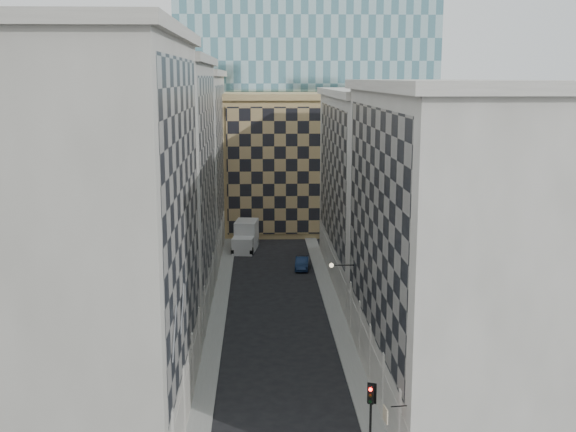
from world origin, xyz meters
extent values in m
cube|color=gray|center=(-5.25, 30.00, 0.07)|extent=(1.50, 100.00, 0.15)
cube|color=gray|center=(5.25, 30.00, 0.07)|extent=(1.50, 100.00, 0.15)
cube|color=#9E998E|center=(-11.00, 11.00, 11.50)|extent=(10.00, 22.00, 23.00)
cube|color=gray|center=(-6.12, 11.00, 13.00)|extent=(0.25, 19.36, 18.00)
cube|color=#9E998E|center=(-6.20, 11.00, 1.60)|extent=(0.45, 21.12, 3.20)
cube|color=#9E998E|center=(-11.00, 11.00, 23.35)|extent=(10.80, 22.80, 0.70)
cylinder|color=#9E998E|center=(-6.35, 8.25, 2.20)|extent=(0.90, 0.90, 4.40)
cylinder|color=#9E998E|center=(-6.35, 13.75, 2.20)|extent=(0.90, 0.90, 4.40)
cylinder|color=#9E998E|center=(-6.35, 19.25, 2.20)|extent=(0.90, 0.90, 4.40)
cube|color=#98968D|center=(-11.00, 33.00, 11.00)|extent=(10.00, 22.00, 22.00)
cube|color=gray|center=(-6.12, 33.00, 12.50)|extent=(0.25, 19.36, 17.00)
cube|color=#98968D|center=(-6.20, 33.00, 1.60)|extent=(0.45, 21.12, 3.20)
cube|color=#98968D|center=(-11.00, 33.00, 22.35)|extent=(10.80, 22.80, 0.70)
cylinder|color=#98968D|center=(-6.35, 24.75, 2.20)|extent=(0.90, 0.90, 4.40)
cylinder|color=#98968D|center=(-6.35, 30.25, 2.20)|extent=(0.90, 0.90, 4.40)
cylinder|color=#98968D|center=(-6.35, 35.75, 2.20)|extent=(0.90, 0.90, 4.40)
cylinder|color=#98968D|center=(-6.35, 41.25, 2.20)|extent=(0.90, 0.90, 4.40)
cube|color=#9E998E|center=(-11.00, 55.00, 10.50)|extent=(10.00, 22.00, 21.00)
cube|color=gray|center=(-6.12, 55.00, 12.00)|extent=(0.25, 19.36, 16.00)
cube|color=#9E998E|center=(-6.20, 55.00, 1.60)|extent=(0.45, 21.12, 3.20)
cube|color=#9E998E|center=(-11.00, 55.00, 21.35)|extent=(10.80, 22.80, 0.70)
cylinder|color=#9E998E|center=(-6.35, 46.75, 2.20)|extent=(0.90, 0.90, 4.40)
cylinder|color=#9E998E|center=(-6.35, 52.25, 2.20)|extent=(0.90, 0.90, 4.40)
cylinder|color=#9E998E|center=(-6.35, 57.75, 2.20)|extent=(0.90, 0.90, 4.40)
cylinder|color=#9E998E|center=(-6.35, 63.25, 2.20)|extent=(0.90, 0.90, 4.40)
cube|color=#B0ACA1|center=(11.00, 15.00, 10.00)|extent=(10.00, 26.00, 20.00)
cube|color=gray|center=(6.12, 15.00, 11.50)|extent=(0.25, 22.88, 15.00)
cube|color=#B0ACA1|center=(6.20, 15.00, 1.60)|extent=(0.45, 24.96, 3.20)
cube|color=#B0ACA1|center=(11.00, 15.00, 20.35)|extent=(10.80, 26.80, 0.70)
cylinder|color=#B0ACA1|center=(6.35, 4.60, 2.20)|extent=(0.90, 0.90, 4.40)
cylinder|color=#B0ACA1|center=(6.35, 9.80, 2.20)|extent=(0.90, 0.90, 4.40)
cylinder|color=#B0ACA1|center=(6.35, 15.00, 2.20)|extent=(0.90, 0.90, 4.40)
cylinder|color=#B0ACA1|center=(6.35, 20.20, 2.20)|extent=(0.90, 0.90, 4.40)
cylinder|color=#B0ACA1|center=(6.35, 25.40, 2.20)|extent=(0.90, 0.90, 4.40)
cube|color=#B0ACA1|center=(11.00, 42.00, 9.50)|extent=(10.00, 28.00, 19.00)
cube|color=gray|center=(6.12, 42.00, 11.00)|extent=(0.25, 24.64, 14.00)
cube|color=#B0ACA1|center=(6.20, 42.00, 1.60)|extent=(0.45, 26.88, 3.20)
cube|color=#B0ACA1|center=(11.00, 42.00, 19.35)|extent=(10.80, 28.80, 0.70)
cube|color=tan|center=(2.00, 68.00, 9.00)|extent=(16.00, 14.00, 18.00)
cube|color=tan|center=(2.00, 60.90, 9.00)|extent=(15.20, 0.25, 16.50)
cube|color=tan|center=(2.00, 68.00, 18.40)|extent=(16.80, 14.80, 0.80)
cube|color=#2E2823|center=(0.00, 82.00, 14.00)|extent=(6.00, 6.00, 28.00)
cube|color=#2E2823|center=(0.00, 82.00, 28.70)|extent=(7.00, 7.00, 1.40)
cylinder|color=gray|center=(-5.90, 4.00, 8.00)|extent=(0.10, 2.33, 2.33)
cylinder|color=gray|center=(-5.90, 8.00, 8.00)|extent=(0.10, 2.33, 2.33)
cylinder|color=black|center=(5.10, 24.00, 6.20)|extent=(1.80, 0.08, 0.08)
sphere|color=#FFE5B2|center=(4.20, 24.00, 6.20)|extent=(0.36, 0.36, 0.36)
cylinder|color=black|center=(4.55, 5.53, 1.68)|extent=(0.13, 0.13, 3.07)
cube|color=black|center=(4.55, 5.53, 3.74)|extent=(0.41, 0.38, 1.05)
cube|color=black|center=(4.62, 5.69, 3.74)|extent=(0.50, 0.24, 1.20)
sphere|color=#FF0C07|center=(4.49, 5.39, 4.10)|extent=(0.19, 0.19, 0.19)
sphere|color=#331E05|center=(4.49, 5.39, 3.74)|extent=(0.19, 0.19, 0.19)
sphere|color=black|center=(4.49, 5.39, 3.39)|extent=(0.19, 0.19, 0.19)
cube|color=silver|center=(-3.42, 53.34, 1.01)|extent=(2.78, 2.98, 2.02)
cube|color=silver|center=(-3.07, 56.24, 1.74)|extent=(3.06, 4.33, 3.48)
cylinder|color=black|center=(-4.65, 52.59, 0.51)|extent=(0.46, 1.04, 1.01)
cylinder|color=black|center=(-2.42, 52.32, 0.51)|extent=(0.46, 1.04, 1.01)
cylinder|color=black|center=(-4.02, 57.72, 0.51)|extent=(0.46, 1.04, 1.01)
cylinder|color=black|center=(-1.79, 57.45, 0.51)|extent=(0.46, 1.04, 1.01)
imported|color=#11203E|center=(3.21, 45.91, 0.68)|extent=(1.84, 4.24, 1.36)
cylinder|color=black|center=(5.60, 3.00, 4.24)|extent=(0.89, 0.15, 0.06)
cube|color=#C8B593|center=(4.90, 3.00, 3.80)|extent=(0.15, 0.78, 0.77)
camera|label=1|loc=(-1.55, -31.26, 20.83)|focal=45.00mm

